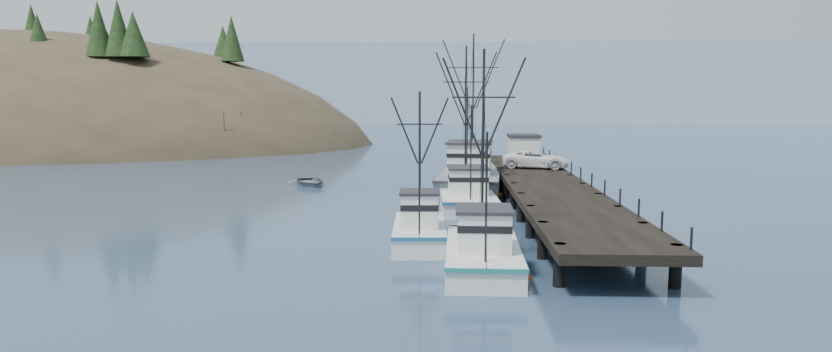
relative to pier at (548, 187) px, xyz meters
The scene contains 12 objects.
ground 21.33m from the pier, 131.19° to the right, with size 400.00×400.00×0.00m, color navy.
pier is the anchor object (origin of this frame).
distant_ridge 154.06m from the pier, 91.49° to the left, with size 360.00×40.00×26.00m, color #9EB2C6.
distant_ridge_far 177.43m from the pier, 107.72° to the left, with size 180.00×25.00×18.00m, color silver.
moored_sailboats 60.77m from the pier, 136.28° to the left, with size 24.59×15.41×6.35m.
trawler_near 17.67m from the pier, 109.48° to the right, with size 3.87×11.12×11.32m.
trawler_mid 14.96m from the pier, 128.35° to the right, with size 3.26×8.93×9.19m.
trawler_far 6.29m from the pier, 169.44° to the left, with size 4.49×12.65×12.75m.
work_vessel 11.16m from the pier, 118.86° to the left, with size 6.72×17.79×14.51m.
pier_shed 14.38m from the pier, 90.53° to the left, with size 3.00×3.20×2.80m.
pickup_truck 9.95m from the pier, 87.05° to the left, with size 2.78×6.03×1.68m, color white.
motorboat 24.09m from the pier, 149.65° to the left, with size 3.70×5.18×1.07m, color slate.
Camera 1 is at (6.14, -32.90, 8.73)m, focal length 28.00 mm.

